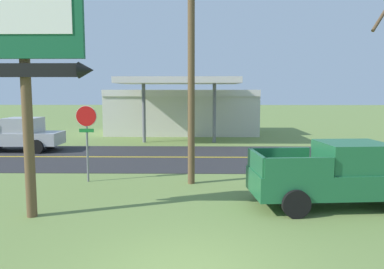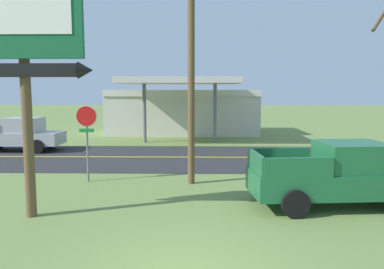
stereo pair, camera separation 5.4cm
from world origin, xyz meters
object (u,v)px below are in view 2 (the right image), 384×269
Objects in this scene: motel_sign at (24,51)px; stop_sign at (87,130)px; pickup_green_parked_on_lawn at (339,175)px; utility_pole at (191,67)px; pickup_silver_on_road at (18,135)px; gas_station at (183,110)px.

stop_sign is at bearing 85.87° from motel_sign.
pickup_green_parked_on_lawn is (8.57, -3.01, -1.06)m from stop_sign.
pickup_silver_on_road is at bearing 143.40° from utility_pole.
utility_pole is at bearing -86.54° from gas_station.
motel_sign is at bearing -62.90° from pickup_silver_on_road.
gas_station is 13.41m from pickup_silver_on_road.
gas_station reaches higher than pickup_green_parked_on_lawn.
stop_sign is 9.15m from pickup_green_parked_on_lawn.
pickup_green_parked_on_lawn is at bearing -74.42° from gas_station.
gas_station is 2.24× the size of pickup_green_parked_on_lawn.
utility_pole reaches higher than motel_sign.
motel_sign reaches higher than pickup_green_parked_on_lawn.
motel_sign is 0.54× the size of gas_station.
gas_station is 20.88m from pickup_green_parked_on_lawn.
utility_pole is 6.35m from pickup_green_parked_on_lawn.
gas_station is (3.28, 21.36, -2.61)m from motel_sign.
stop_sign reaches higher than pickup_silver_on_road.
pickup_silver_on_road is at bearing 117.10° from motel_sign.
utility_pole is (4.02, -0.22, 2.37)m from stop_sign.
pickup_silver_on_road is (-6.00, 11.72, -3.59)m from motel_sign.
stop_sign is 0.57× the size of pickup_silver_on_road.
stop_sign is at bearing -49.73° from pickup_silver_on_road.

